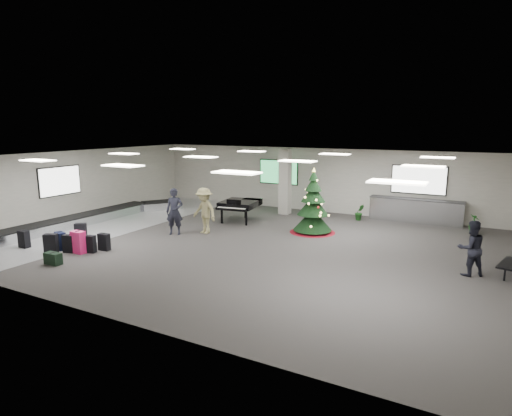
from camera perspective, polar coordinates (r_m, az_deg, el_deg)
The scene contains 20 objects.
ground at distance 16.04m, azimuth -1.26°, elevation -4.69°, with size 18.00×18.00×0.00m, color #33302E.
room_envelope at distance 16.34m, azimuth -1.30°, elevation 3.94°, with size 18.02×14.02×3.21m.
baggage_carousel at distance 20.85m, azimuth -20.47°, elevation -1.11°, with size 2.28×9.71×0.43m.
service_counter at distance 20.59m, azimuth 20.49°, elevation -0.31°, with size 4.05×0.65×1.08m.
suitcase_0 at distance 16.33m, azimuth -25.68°, elevation -4.30°, with size 0.49×0.42×0.69m.
suitcase_1 at distance 16.17m, azimuth -23.69°, elevation -4.38°, with size 0.43×0.29×0.64m.
pink_suitcase at distance 15.93m, azimuth -22.60°, elevation -4.23°, with size 0.50×0.29×0.79m.
suitcase_3 at distance 15.98m, azimuth -19.60°, elevation -4.28°, with size 0.42×0.25×0.62m.
navy_suitcase at distance 16.59m, azimuth -24.62°, elevation -4.03°, with size 0.46×0.34×0.66m.
suitcase_5 at distance 17.50m, azimuth -28.54°, elevation -3.66°, with size 0.42×0.23×0.65m.
green_duffel at distance 15.06m, azimuth -25.43°, elevation -6.10°, with size 0.57×0.29×0.39m.
suitcase_7 at distance 15.88m, azimuth -21.32°, elevation -4.49°, with size 0.46×0.32×0.62m.
suitcase_8 at distance 17.91m, azimuth -22.34°, elevation -2.86°, with size 0.47×0.41×0.63m.
christmas_tree at distance 17.57m, azimuth 7.59°, elevation -0.33°, with size 1.87×1.87×2.67m.
grand_piano at distance 19.44m, azimuth -2.25°, elevation 0.49°, with size 1.75×2.13×1.11m.
traveler_a at distance 17.39m, azimuth -10.81°, elevation -0.47°, with size 0.68×0.45×1.87m, color black.
traveler_b at distance 17.39m, azimuth -6.90°, elevation -0.36°, with size 1.21×0.69×1.87m, color #938A5B.
traveler_bench at distance 13.94m, azimuth 26.74°, elevation -4.81°, with size 0.80×0.62×1.65m, color black.
potted_plant_left at distance 20.32m, azimuth 13.64°, elevation -0.55°, with size 0.42×0.33×0.76m, color #154317.
potted_plant_right at distance 19.48m, azimuth 27.10°, elevation -1.90°, with size 0.44×0.44×0.79m, color #154317.
Camera 1 is at (7.65, -13.41, 4.34)m, focal length 30.00 mm.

